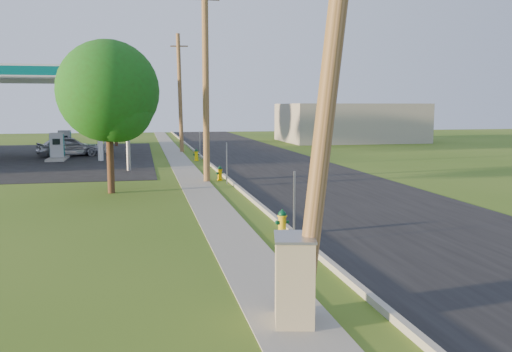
{
  "coord_description": "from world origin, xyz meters",
  "views": [
    {
      "loc": [
        -3.71,
        -9.59,
        3.72
      ],
      "look_at": [
        0.0,
        8.0,
        1.4
      ],
      "focal_mm": 38.0,
      "sensor_mm": 36.0,
      "label": 1
    }
  ],
  "objects_px": {
    "fuel_pump_ne": "(57,150)",
    "tree_lot": "(116,94)",
    "car_silver": "(69,146)",
    "hydrant_mid": "(220,173)",
    "hydrant_far": "(196,155)",
    "utility_pole_mid": "(206,81)",
    "tree_verge": "(110,95)",
    "utility_pole_far": "(180,93)",
    "fuel_pump_se": "(65,146)",
    "utility_cabinet": "(294,280)",
    "utility_pole_near": "(334,39)",
    "hydrant_near": "(282,223)",
    "price_pylon": "(126,76)"
  },
  "relations": [
    {
      "from": "utility_pole_near",
      "to": "utility_pole_far",
      "type": "height_order",
      "value": "utility_pole_far"
    },
    {
      "from": "fuel_pump_se",
      "to": "tree_verge",
      "type": "relative_size",
      "value": 0.49
    },
    {
      "from": "hydrant_mid",
      "to": "utility_pole_far",
      "type": "bearing_deg",
      "value": 92.27
    },
    {
      "from": "tree_lot",
      "to": "hydrant_near",
      "type": "xyz_separation_m",
      "value": [
        6.18,
        -37.8,
        -4.46
      ]
    },
    {
      "from": "utility_pole_near",
      "to": "utility_cabinet",
      "type": "xyz_separation_m",
      "value": [
        -0.62,
        0.03,
        -4.03
      ]
    },
    {
      "from": "tree_verge",
      "to": "tree_lot",
      "type": "bearing_deg",
      "value": 92.03
    },
    {
      "from": "utility_pole_near",
      "to": "hydrant_near",
      "type": "distance_m",
      "value": 7.71
    },
    {
      "from": "utility_pole_near",
      "to": "fuel_pump_se",
      "type": "height_order",
      "value": "utility_pole_near"
    },
    {
      "from": "hydrant_near",
      "to": "car_silver",
      "type": "relative_size",
      "value": 0.17
    },
    {
      "from": "hydrant_near",
      "to": "hydrant_far",
      "type": "distance_m",
      "value": 22.31
    },
    {
      "from": "hydrant_mid",
      "to": "utility_cabinet",
      "type": "xyz_separation_m",
      "value": [
        -1.33,
        -18.29,
        0.41
      ]
    },
    {
      "from": "fuel_pump_ne",
      "to": "hydrant_near",
      "type": "bearing_deg",
      "value": -68.6
    },
    {
      "from": "utility_pole_mid",
      "to": "tree_lot",
      "type": "distance_m",
      "value": 26.61
    },
    {
      "from": "hydrant_far",
      "to": "car_silver",
      "type": "xyz_separation_m",
      "value": [
        -9.01,
        5.14,
        0.37
      ]
    },
    {
      "from": "tree_verge",
      "to": "hydrant_mid",
      "type": "relative_size",
      "value": 8.77
    },
    {
      "from": "tree_lot",
      "to": "hydrant_mid",
      "type": "height_order",
      "value": "tree_lot"
    },
    {
      "from": "fuel_pump_se",
      "to": "hydrant_mid",
      "type": "bearing_deg",
      "value": -60.07
    },
    {
      "from": "fuel_pump_se",
      "to": "tree_lot",
      "type": "relative_size",
      "value": 0.43
    },
    {
      "from": "hydrant_mid",
      "to": "fuel_pump_ne",
      "type": "bearing_deg",
      "value": 127.14
    },
    {
      "from": "fuel_pump_ne",
      "to": "hydrant_near",
      "type": "relative_size",
      "value": 4.13
    },
    {
      "from": "utility_pole_near",
      "to": "hydrant_near",
      "type": "height_order",
      "value": "utility_pole_near"
    },
    {
      "from": "utility_pole_mid",
      "to": "hydrant_near",
      "type": "bearing_deg",
      "value": -86.12
    },
    {
      "from": "price_pylon",
      "to": "tree_verge",
      "type": "xyz_separation_m",
      "value": [
        -0.46,
        -8.28,
        -1.24
      ]
    },
    {
      "from": "utility_pole_far",
      "to": "hydrant_mid",
      "type": "relative_size",
      "value": 12.81
    },
    {
      "from": "fuel_pump_se",
      "to": "car_silver",
      "type": "bearing_deg",
      "value": -72.05
    },
    {
      "from": "utility_pole_mid",
      "to": "hydrant_near",
      "type": "xyz_separation_m",
      "value": [
        0.8,
        -11.74,
        -4.57
      ]
    },
    {
      "from": "utility_pole_mid",
      "to": "utility_cabinet",
      "type": "distance_m",
      "value": 18.46
    },
    {
      "from": "tree_lot",
      "to": "hydrant_far",
      "type": "bearing_deg",
      "value": -69.11
    },
    {
      "from": "utility_pole_near",
      "to": "tree_lot",
      "type": "distance_m",
      "value": 44.39
    },
    {
      "from": "utility_pole_far",
      "to": "tree_lot",
      "type": "relative_size",
      "value": 1.26
    },
    {
      "from": "utility_pole_mid",
      "to": "hydrant_near",
      "type": "relative_size",
      "value": 12.66
    },
    {
      "from": "fuel_pump_ne",
      "to": "hydrant_mid",
      "type": "distance_m",
      "value": 15.91
    },
    {
      "from": "tree_lot",
      "to": "utility_cabinet",
      "type": "distance_m",
      "value": 44.47
    },
    {
      "from": "hydrant_near",
      "to": "utility_cabinet",
      "type": "distance_m",
      "value": 6.4
    },
    {
      "from": "hydrant_far",
      "to": "utility_pole_mid",
      "type": "bearing_deg",
      "value": -92.86
    },
    {
      "from": "tree_lot",
      "to": "utility_cabinet",
      "type": "bearing_deg",
      "value": -83.83
    },
    {
      "from": "tree_verge",
      "to": "utility_pole_far",
      "type": "bearing_deg",
      "value": 78.15
    },
    {
      "from": "tree_lot",
      "to": "hydrant_near",
      "type": "distance_m",
      "value": 38.56
    },
    {
      "from": "fuel_pump_se",
      "to": "fuel_pump_ne",
      "type": "bearing_deg",
      "value": -90.0
    },
    {
      "from": "car_silver",
      "to": "price_pylon",
      "type": "bearing_deg",
      "value": -173.79
    },
    {
      "from": "hydrant_mid",
      "to": "hydrant_far",
      "type": "height_order",
      "value": "hydrant_far"
    },
    {
      "from": "price_pylon",
      "to": "utility_pole_mid",
      "type": "bearing_deg",
      "value": -54.66
    },
    {
      "from": "fuel_pump_ne",
      "to": "tree_lot",
      "type": "relative_size",
      "value": 0.43
    },
    {
      "from": "hydrant_far",
      "to": "car_silver",
      "type": "distance_m",
      "value": 10.38
    },
    {
      "from": "car_silver",
      "to": "hydrant_mid",
      "type": "bearing_deg",
      "value": -167.13
    },
    {
      "from": "fuel_pump_se",
      "to": "hydrant_mid",
      "type": "relative_size",
      "value": 4.31
    },
    {
      "from": "fuel_pump_ne",
      "to": "tree_verge",
      "type": "xyz_separation_m",
      "value": [
        4.54,
        -15.78,
        3.47
      ]
    },
    {
      "from": "utility_pole_near",
      "to": "tree_verge",
      "type": "bearing_deg",
      "value": 105.99
    },
    {
      "from": "tree_verge",
      "to": "hydrant_far",
      "type": "xyz_separation_m",
      "value": [
        4.89,
        13.35,
        -3.79
      ]
    },
    {
      "from": "utility_pole_near",
      "to": "hydrant_mid",
      "type": "xyz_separation_m",
      "value": [
        0.7,
        18.32,
        -4.44
      ]
    }
  ]
}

